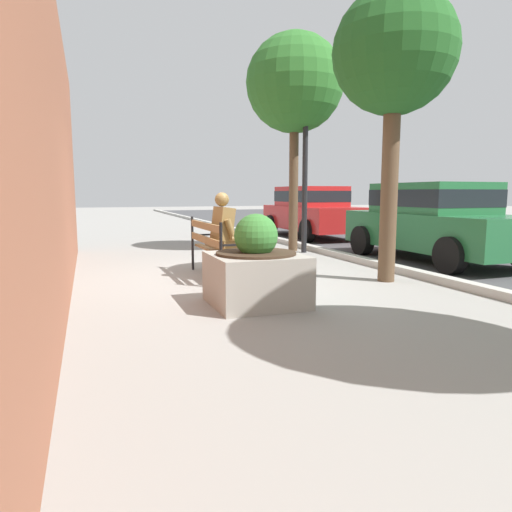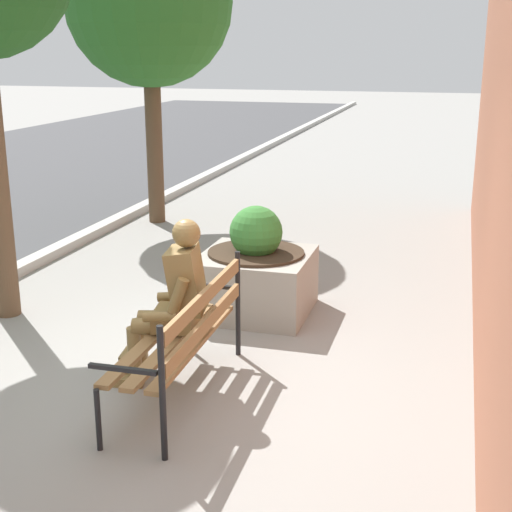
% 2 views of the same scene
% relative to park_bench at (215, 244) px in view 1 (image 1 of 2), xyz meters
% --- Properties ---
extents(ground_plane, '(80.00, 80.00, 0.00)m').
position_rel_park_bench_xyz_m(ground_plane, '(0.07, 0.19, -0.54)').
color(ground_plane, gray).
extents(curb_stone, '(60.00, 0.20, 0.12)m').
position_rel_park_bench_xyz_m(curb_stone, '(0.07, 3.09, -0.48)').
color(curb_stone, '#B2AFA8').
rests_on(curb_stone, ground).
extents(building_wall_behind, '(12.00, 0.50, 3.78)m').
position_rel_park_bench_xyz_m(building_wall_behind, '(1.57, -2.41, 1.35)').
color(building_wall_behind, '#9E5B42').
rests_on(building_wall_behind, ground).
extents(park_bench, '(1.81, 0.56, 0.95)m').
position_rel_park_bench_xyz_m(park_bench, '(0.00, 0.00, 0.00)').
color(park_bench, olive).
rests_on(park_bench, ground).
extents(bronze_statue_seated, '(0.60, 0.83, 1.37)m').
position_rel_park_bench_xyz_m(bronze_statue_seated, '(0.22, 0.21, 0.12)').
color(bronze_statue_seated, olive).
rests_on(bronze_statue_seated, ground).
extents(concrete_planter, '(1.08, 1.08, 1.11)m').
position_rel_park_bench_xyz_m(concrete_planter, '(1.96, -0.01, -0.13)').
color(concrete_planter, gray).
rests_on(concrete_planter, ground).
extents(street_tree_near_bench, '(2.22, 2.22, 4.94)m').
position_rel_park_bench_xyz_m(street_tree_near_bench, '(-2.79, 2.65, 3.26)').
color(street_tree_near_bench, brown).
rests_on(street_tree_near_bench, ground).
extents(street_tree_down_street, '(1.82, 1.82, 4.32)m').
position_rel_park_bench_xyz_m(street_tree_down_street, '(1.21, 2.42, 2.81)').
color(street_tree_down_street, brown).
rests_on(street_tree_down_street, ground).
extents(parked_car_red, '(4.10, 1.93, 1.56)m').
position_rel_park_bench_xyz_m(parked_car_red, '(-5.76, 4.64, 0.30)').
color(parked_car_red, '#B21E1E').
rests_on(parked_car_red, ground).
extents(parked_car_green, '(4.10, 1.93, 1.56)m').
position_rel_park_bench_xyz_m(parked_car_green, '(-0.33, 4.64, 0.30)').
color(parked_car_green, '#236638').
rests_on(parked_car_green, ground).
extents(lamp_post, '(0.32, 0.32, 3.90)m').
position_rel_park_bench_xyz_m(lamp_post, '(-2.40, 2.75, 2.01)').
color(lamp_post, black).
rests_on(lamp_post, ground).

